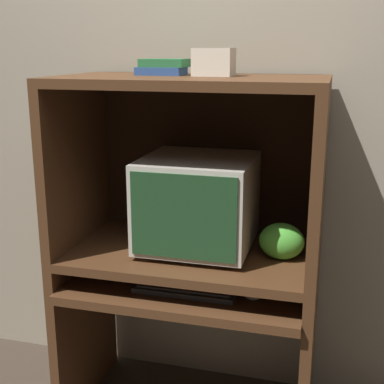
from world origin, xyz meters
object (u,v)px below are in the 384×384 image
Objects in this scene: storage_box at (214,62)px; book_stack at (163,67)px; mouse at (253,296)px; keyboard at (186,288)px; crt_monitor at (198,202)px; snack_bag at (282,241)px.

book_stack is at bearing 173.22° from storage_box.
book_stack reaches higher than mouse.
keyboard is 0.26m from mouse.
crt_monitor is 0.37m from snack_bag.
mouse is 0.34× the size of snack_bag.
crt_monitor is at bearing -14.13° from book_stack.
mouse is 0.89m from storage_box.
storage_box is (-0.29, 0.04, 0.67)m from snack_bag.
storage_box is (0.21, -0.02, 0.02)m from book_stack.
snack_bag is at bearing -8.45° from storage_box.
crt_monitor is 0.43m from mouse.
storage_box reaches higher than mouse.
mouse is at bearing -27.15° from book_stack.
keyboard is 2.72× the size of storage_box.
crt_monitor is 3.06× the size of storage_box.
crt_monitor is at bearing 88.61° from keyboard.
snack_bag is at bearing 21.09° from keyboard.
book_stack reaches higher than snack_bag.
crt_monitor is 0.55m from book_stack.
storage_box reaches higher than book_stack.
book_stack is (-0.41, 0.21, 0.83)m from mouse.
book_stack is (-0.15, 0.04, 0.53)m from crt_monitor.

